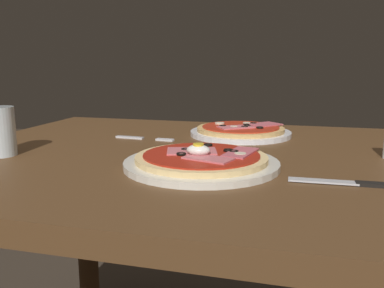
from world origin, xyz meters
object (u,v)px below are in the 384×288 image
dining_table (177,201)px  knife (360,184)px  pizza_foreground (202,161)px  fork (140,138)px  pizza_across_left (241,131)px

dining_table → knife: size_ratio=5.28×
pizza_foreground → fork: size_ratio=1.84×
pizza_across_left → fork: bearing=-153.8°
pizza_foreground → pizza_across_left: pizza_foreground is taller
fork → knife: (0.49, -0.28, 0.00)m
dining_table → pizza_foreground: pizza_foreground is taller
dining_table → pizza_across_left: 0.28m
dining_table → fork: bearing=140.1°
pizza_across_left → fork: (-0.24, -0.12, -0.01)m
pizza_across_left → fork: pizza_across_left is taller
dining_table → fork: 0.21m
pizza_foreground → knife: pizza_foreground is taller
knife → fork: bearing=150.0°
fork → knife: knife is taller
pizza_foreground → knife: (0.27, -0.05, -0.01)m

